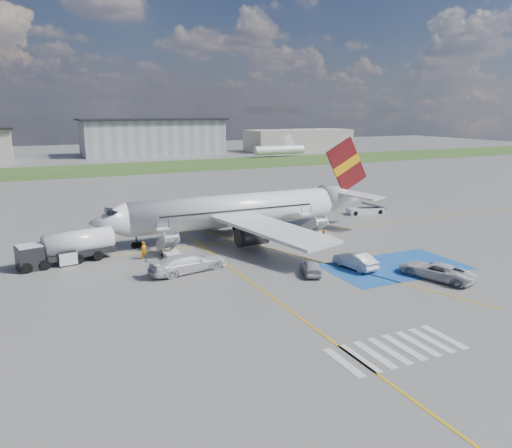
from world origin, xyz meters
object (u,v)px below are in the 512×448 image
at_px(fuel_tanker, 67,250).
at_px(belt_loader, 366,211).
at_px(car_silver_b, 355,260).
at_px(van_white_a, 437,268).
at_px(van_white_b, 188,260).
at_px(gpu_cart, 67,259).
at_px(car_silver_a, 311,267).
at_px(airliner, 245,209).

height_order(fuel_tanker, belt_loader, fuel_tanker).
bearing_deg(car_silver_b, belt_loader, -136.85).
bearing_deg(van_white_a, fuel_tanker, -51.19).
relative_size(van_white_a, van_white_b, 0.89).
xyz_separation_m(gpu_cart, car_silver_a, (20.90, -12.95, 0.03)).
relative_size(airliner, fuel_tanker, 3.77).
xyz_separation_m(airliner, belt_loader, (22.11, 4.57, -2.96)).
distance_m(fuel_tanker, gpu_cart, 1.17).
bearing_deg(van_white_b, car_silver_a, -130.68).
distance_m(airliner, belt_loader, 22.77).
relative_size(gpu_cart, car_silver_b, 0.39).
bearing_deg(airliner, van_white_a, -66.85).
bearing_deg(airliner, gpu_cart, -170.90).
height_order(fuel_tanker, car_silver_b, fuel_tanker).
bearing_deg(van_white_b, airliner, -57.12).
height_order(fuel_tanker, van_white_a, fuel_tanker).
height_order(fuel_tanker, car_silver_a, fuel_tanker).
bearing_deg(car_silver_b, gpu_cart, -34.57).
distance_m(car_silver_a, van_white_a, 11.62).
xyz_separation_m(gpu_cart, van_white_a, (30.81, -19.02, 0.35)).
bearing_deg(fuel_tanker, airliner, -5.18).
relative_size(car_silver_b, van_white_b, 0.82).
bearing_deg(van_white_b, van_white_a, -131.94).
height_order(gpu_cart, van_white_a, van_white_a).
height_order(airliner, fuel_tanker, airliner).
relative_size(airliner, van_white_a, 6.83).
height_order(car_silver_b, van_white_a, van_white_a).
xyz_separation_m(car_silver_a, van_white_b, (-10.41, 5.76, 0.49)).
distance_m(gpu_cart, car_silver_b, 29.02).
distance_m(airliner, fuel_tanker, 21.32).
bearing_deg(gpu_cart, fuel_tanker, 71.45).
relative_size(belt_loader, van_white_b, 1.00).
xyz_separation_m(fuel_tanker, gpu_cart, (-0.14, -0.93, -0.69)).
relative_size(gpu_cart, van_white_b, 0.32).
xyz_separation_m(fuel_tanker, car_silver_a, (20.76, -13.88, -0.66)).
height_order(car_silver_a, van_white_a, van_white_a).
bearing_deg(car_silver_a, belt_loader, -115.61).
height_order(gpu_cart, car_silver_b, car_silver_b).
distance_m(gpu_cart, van_white_b, 12.73).
distance_m(fuel_tanker, car_silver_b, 29.34).
bearing_deg(car_silver_a, fuel_tanker, -12.37).
xyz_separation_m(gpu_cart, car_silver_b, (25.79, -13.29, 0.15)).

